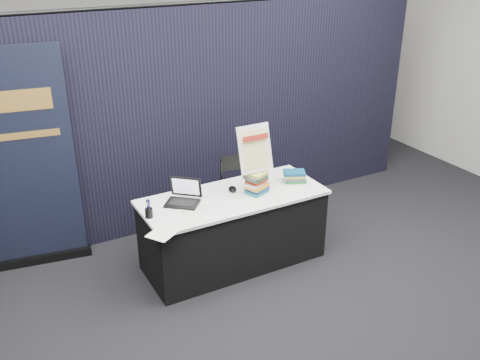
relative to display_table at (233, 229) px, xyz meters
name	(u,v)px	position (x,y,z in m)	size (l,w,h in m)	color
floor	(261,290)	(0.00, -0.55, -0.38)	(8.00, 8.00, 0.00)	black
wall_back	(117,36)	(0.00, 3.45, 1.37)	(8.00, 0.02, 3.50)	#A3A19A
drape_partition	(187,121)	(0.00, 1.05, 0.82)	(6.00, 0.08, 2.40)	black
display_table	(233,229)	(0.00, 0.00, 0.00)	(1.80, 0.75, 0.75)	black
laptop	(180,197)	(-0.50, 0.11, 0.43)	(0.37, 0.40, 0.23)	black
mouse	(232,189)	(0.05, 0.10, 0.39)	(0.08, 0.13, 0.04)	black
brochure_left	(164,232)	(-0.84, -0.33, 0.38)	(0.28, 0.20, 0.00)	white
brochure_mid	(194,207)	(-0.44, -0.04, 0.38)	(0.28, 0.20, 0.00)	silver
brochure_right	(194,221)	(-0.54, -0.28, 0.38)	(0.27, 0.19, 0.00)	silver
pen_cup	(149,213)	(-0.86, -0.02, 0.42)	(0.07, 0.07, 0.09)	black
book_stack_tall	(256,182)	(0.23, -0.04, 0.48)	(0.24, 0.22, 0.22)	#1B6567
book_stack_short	(295,176)	(0.70, -0.02, 0.43)	(0.25, 0.22, 0.12)	#1D6F33
info_sign	(255,149)	(0.23, -0.01, 0.82)	(0.34, 0.16, 0.47)	black
pullup_banner	(30,174)	(-1.69, 0.95, 0.59)	(0.93, 0.24, 2.18)	black
stacking_chair	(247,197)	(0.31, 0.28, 0.16)	(0.48, 0.49, 0.96)	black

